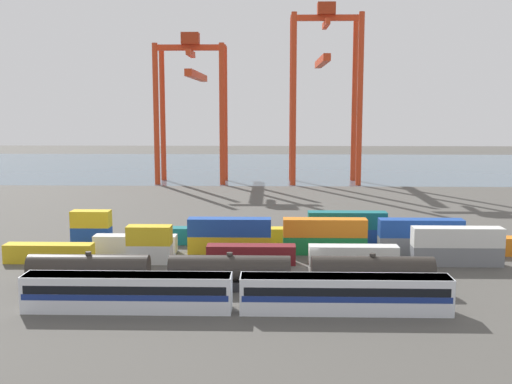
% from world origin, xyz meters
% --- Properties ---
extents(ground_plane, '(420.00, 420.00, 0.00)m').
position_xyz_m(ground_plane, '(0.00, 40.00, 0.00)').
color(ground_plane, '#4C4944').
extents(harbour_water, '(400.00, 110.00, 0.01)m').
position_xyz_m(harbour_water, '(0.00, 136.93, 0.00)').
color(harbour_water, '#475B6B').
rests_on(harbour_water, ground_plane).
extents(passenger_train, '(44.68, 3.14, 3.90)m').
position_xyz_m(passenger_train, '(-8.78, -19.36, 2.14)').
color(passenger_train, silver).
rests_on(passenger_train, ground_plane).
extents(freight_tank_row, '(47.51, 2.96, 4.42)m').
position_xyz_m(freight_tank_row, '(-9.97, -11.55, 2.10)').
color(freight_tank_row, '#232326').
rests_on(freight_tank_row, ground_plane).
extents(shipping_container_0, '(12.10, 2.44, 2.60)m').
position_xyz_m(shipping_container_0, '(-35.72, 0.32, 1.30)').
color(shipping_container_0, gold).
rests_on(shipping_container_0, ground_plane).
extents(shipping_container_1, '(6.04, 2.44, 2.60)m').
position_xyz_m(shipping_container_1, '(-21.79, 0.32, 1.30)').
color(shipping_container_1, silver).
rests_on(shipping_container_1, ground_plane).
extents(shipping_container_2, '(6.04, 2.44, 2.60)m').
position_xyz_m(shipping_container_2, '(-21.79, 0.32, 3.90)').
color(shipping_container_2, gold).
rests_on(shipping_container_2, shipping_container_1).
extents(shipping_container_3, '(12.10, 2.44, 2.60)m').
position_xyz_m(shipping_container_3, '(-7.86, 0.32, 1.30)').
color(shipping_container_3, maroon).
rests_on(shipping_container_3, ground_plane).
extents(shipping_container_4, '(12.10, 2.44, 2.60)m').
position_xyz_m(shipping_container_4, '(6.08, 0.32, 1.30)').
color(shipping_container_4, silver).
rests_on(shipping_container_4, ground_plane).
extents(shipping_container_5, '(12.10, 2.44, 2.60)m').
position_xyz_m(shipping_container_5, '(20.01, 0.32, 1.30)').
color(shipping_container_5, slate).
rests_on(shipping_container_5, ground_plane).
extents(shipping_container_6, '(12.10, 2.44, 2.60)m').
position_xyz_m(shipping_container_6, '(20.01, 0.32, 3.90)').
color(shipping_container_6, silver).
rests_on(shipping_container_6, shipping_container_5).
extents(shipping_container_7, '(12.10, 2.44, 2.60)m').
position_xyz_m(shipping_container_7, '(-25.09, 6.27, 1.30)').
color(shipping_container_7, silver).
rests_on(shipping_container_7, ground_plane).
extents(shipping_container_8, '(12.10, 2.44, 2.60)m').
position_xyz_m(shipping_container_8, '(-11.21, 6.27, 1.30)').
color(shipping_container_8, gold).
rests_on(shipping_container_8, ground_plane).
extents(shipping_container_9, '(12.10, 2.44, 2.60)m').
position_xyz_m(shipping_container_9, '(-11.21, 6.27, 3.90)').
color(shipping_container_9, '#1C4299').
rests_on(shipping_container_9, shipping_container_8).
extents(shipping_container_10, '(12.10, 2.44, 2.60)m').
position_xyz_m(shipping_container_10, '(2.67, 6.27, 1.30)').
color(shipping_container_10, '#197538').
rests_on(shipping_container_10, ground_plane).
extents(shipping_container_11, '(12.10, 2.44, 2.60)m').
position_xyz_m(shipping_container_11, '(2.67, 6.27, 3.90)').
color(shipping_container_11, orange).
rests_on(shipping_container_11, shipping_container_10).
extents(shipping_container_12, '(12.10, 2.44, 2.60)m').
position_xyz_m(shipping_container_12, '(16.55, 6.27, 1.30)').
color(shipping_container_12, slate).
rests_on(shipping_container_12, ground_plane).
extents(shipping_container_13, '(12.10, 2.44, 2.60)m').
position_xyz_m(shipping_container_13, '(16.55, 6.27, 3.90)').
color(shipping_container_13, '#1C4299').
rests_on(shipping_container_13, shipping_container_12).
extents(shipping_container_16, '(6.04, 2.44, 2.60)m').
position_xyz_m(shipping_container_16, '(-33.34, 12.22, 1.30)').
color(shipping_container_16, '#1C4299').
rests_on(shipping_container_16, ground_plane).
extents(shipping_container_17, '(6.04, 2.44, 2.60)m').
position_xyz_m(shipping_container_17, '(-33.34, 12.22, 3.90)').
color(shipping_container_17, gold).
rests_on(shipping_container_17, shipping_container_16).
extents(shipping_container_18, '(12.10, 2.44, 2.60)m').
position_xyz_m(shipping_container_18, '(-20.02, 12.22, 1.30)').
color(shipping_container_18, '#146066').
rests_on(shipping_container_18, ground_plane).
extents(shipping_container_19, '(12.10, 2.44, 2.60)m').
position_xyz_m(shipping_container_19, '(-6.70, 12.22, 1.30)').
color(shipping_container_19, gold).
rests_on(shipping_container_19, ground_plane).
extents(shipping_container_20, '(12.10, 2.44, 2.60)m').
position_xyz_m(shipping_container_20, '(6.63, 12.22, 1.30)').
color(shipping_container_20, '#1C4299').
rests_on(shipping_container_20, ground_plane).
extents(shipping_container_21, '(12.10, 2.44, 2.60)m').
position_xyz_m(shipping_container_21, '(6.63, 12.22, 3.90)').
color(shipping_container_21, '#146066').
rests_on(shipping_container_21, shipping_container_20).
extents(gantry_crane_west, '(19.55, 39.55, 41.34)m').
position_xyz_m(gantry_crane_west, '(-27.56, 93.76, 25.67)').
color(gantry_crane_west, red).
rests_on(gantry_crane_west, ground_plane).
extents(gantry_crane_central, '(19.38, 34.79, 49.16)m').
position_xyz_m(gantry_crane_central, '(9.60, 92.58, 29.48)').
color(gantry_crane_central, red).
rests_on(gantry_crane_central, ground_plane).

